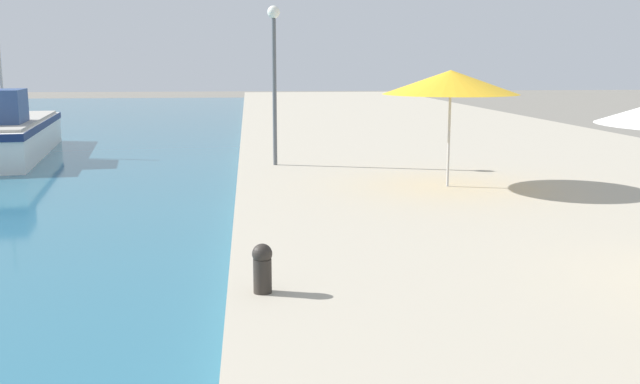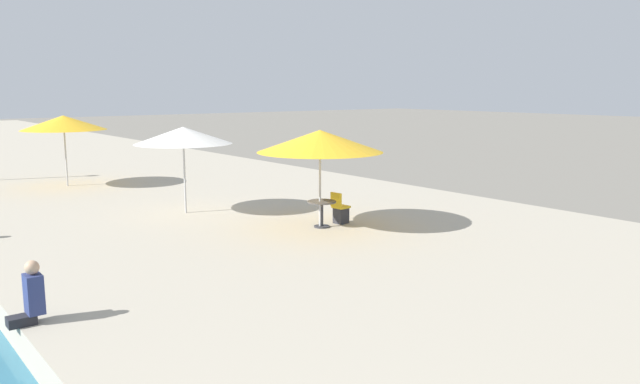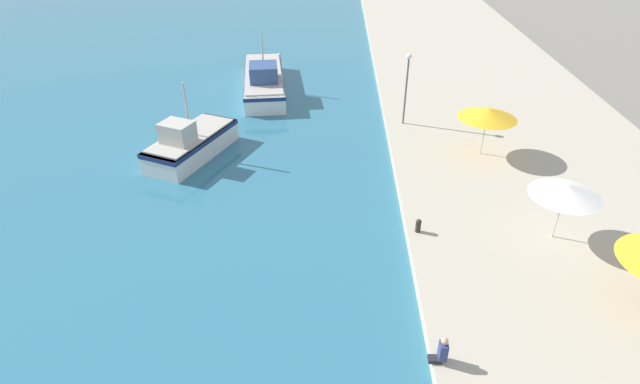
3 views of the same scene
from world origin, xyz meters
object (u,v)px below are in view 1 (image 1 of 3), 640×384
mooring_bollard (262,267)px  lamppost (274,58)px  fishing_boat_mid (4,133)px  cafe_umbrella_striped (451,82)px

mooring_bollard → lamppost: size_ratio=0.14×
fishing_boat_mid → lamppost: size_ratio=2.38×
lamppost → fishing_boat_mid: bearing=144.4°
lamppost → mooring_bollard: bearing=-93.0°
cafe_umbrella_striped → lamppost: bearing=134.0°
cafe_umbrella_striped → mooring_bollard: size_ratio=4.96×
fishing_boat_mid → mooring_bollard: (9.35, -19.04, -0.00)m
fishing_boat_mid → mooring_bollard: 21.21m
cafe_umbrella_striped → lamppost: size_ratio=0.71×
mooring_bollard → lamppost: 12.21m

